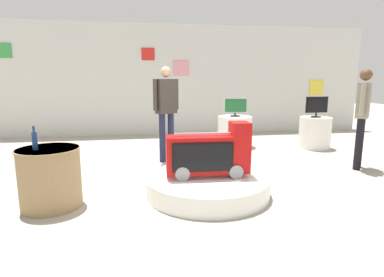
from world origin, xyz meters
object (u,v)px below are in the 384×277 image
at_px(tv_on_left_rear, 235,107).
at_px(bottle_on_side_table, 35,140).
at_px(novelty_firetruck_tv, 209,155).
at_px(display_pedestal_left_rear, 235,131).
at_px(display_pedestal_center_rear, 315,133).
at_px(main_display_pedestal, 207,185).
at_px(shopper_browsing_near_truck, 362,111).
at_px(tv_on_center_rear, 317,106).
at_px(shopper_browsing_rear, 166,106).
at_px(side_table_round, 50,177).

bearing_deg(tv_on_left_rear, bottle_on_side_table, -137.21).
relative_size(tv_on_left_rear, bottle_on_side_table, 1.91).
bearing_deg(tv_on_left_rear, novelty_firetruck_tv, -112.91).
distance_m(novelty_firetruck_tv, display_pedestal_left_rear, 3.28).
bearing_deg(display_pedestal_center_rear, main_display_pedestal, -140.45).
xyz_separation_m(display_pedestal_left_rear, shopper_browsing_near_truck, (1.64, -2.17, 0.67)).
distance_m(display_pedestal_center_rear, tv_on_center_rear, 0.62).
height_order(display_pedestal_left_rear, bottle_on_side_table, bottle_on_side_table).
distance_m(display_pedestal_left_rear, tv_on_left_rear, 0.59).
height_order(display_pedestal_center_rear, bottle_on_side_table, bottle_on_side_table).
distance_m(display_pedestal_left_rear, tv_on_center_rear, 1.96).
relative_size(main_display_pedestal, display_pedestal_left_rear, 2.11).
relative_size(display_pedestal_left_rear, shopper_browsing_rear, 0.44).
bearing_deg(main_display_pedestal, display_pedestal_center_rear, 39.55).
bearing_deg(side_table_round, display_pedestal_left_rear, 43.30).
bearing_deg(main_display_pedestal, tv_on_left_rear, 66.68).
bearing_deg(shopper_browsing_near_truck, display_pedestal_left_rear, 127.04).
distance_m(display_pedestal_left_rear, display_pedestal_center_rear, 1.86).
xyz_separation_m(novelty_firetruck_tv, display_pedestal_left_rear, (1.27, 3.02, -0.20)).
height_order(main_display_pedestal, tv_on_center_rear, tv_on_center_rear).
bearing_deg(display_pedestal_center_rear, bottle_on_side_table, -152.47).
height_order(novelty_firetruck_tv, display_pedestal_left_rear, novelty_firetruck_tv).
xyz_separation_m(novelty_firetruck_tv, shopper_browsing_near_truck, (2.92, 0.85, 0.47)).
xyz_separation_m(novelty_firetruck_tv, tv_on_left_rear, (1.27, 3.02, 0.39)).
relative_size(main_display_pedestal, bottle_on_side_table, 5.97).
bearing_deg(shopper_browsing_rear, tv_on_center_rear, 10.44).
bearing_deg(shopper_browsing_rear, side_table_round, -128.57).
height_order(main_display_pedestal, display_pedestal_center_rear, display_pedestal_center_rear).
bearing_deg(main_display_pedestal, tv_on_center_rear, 39.50).
height_order(tv_on_left_rear, tv_on_center_rear, tv_on_center_rear).
distance_m(tv_on_left_rear, tv_on_center_rear, 1.86).
distance_m(display_pedestal_center_rear, side_table_round, 5.77).
xyz_separation_m(display_pedestal_left_rear, tv_on_center_rear, (1.80, -0.46, 0.62)).
relative_size(display_pedestal_center_rear, side_table_round, 0.96).
distance_m(tv_on_center_rear, side_table_round, 5.80).
bearing_deg(main_display_pedestal, display_pedestal_left_rear, 66.72).
bearing_deg(shopper_browsing_rear, shopper_browsing_near_truck, -17.67).
relative_size(tv_on_left_rear, side_table_round, 0.72).
bearing_deg(side_table_round, shopper_browsing_rear, 51.43).
relative_size(novelty_firetruck_tv, shopper_browsing_rear, 0.63).
distance_m(side_table_round, bottle_on_side_table, 0.50).
bearing_deg(shopper_browsing_rear, main_display_pedestal, -77.82).
distance_m(display_pedestal_left_rear, bottle_on_side_table, 4.71).
xyz_separation_m(main_display_pedestal, display_pedestal_left_rear, (1.30, 3.01, 0.23)).
bearing_deg(display_pedestal_center_rear, novelty_firetruck_tv, -140.16).
relative_size(novelty_firetruck_tv, display_pedestal_left_rear, 1.42).
bearing_deg(novelty_firetruck_tv, display_pedestal_center_rear, 39.84).
xyz_separation_m(display_pedestal_center_rear, shopper_browsing_rear, (-3.51, -0.65, 0.71)).
distance_m(tv_on_left_rear, shopper_browsing_rear, 2.04).
bearing_deg(shopper_browsing_near_truck, novelty_firetruck_tv, -163.81).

